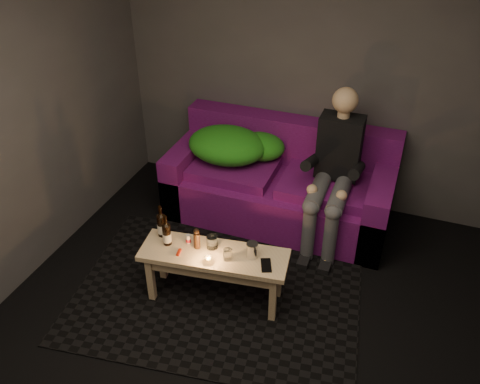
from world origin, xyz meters
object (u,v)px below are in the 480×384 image
at_px(person, 334,168).
at_px(beer_bottle_a, 162,225).
at_px(coffee_table, 214,261).
at_px(beer_bottle_b, 167,234).
at_px(sofa, 281,185).
at_px(steel_cup, 252,250).

xyz_separation_m(person, beer_bottle_a, (-1.12, -1.06, -0.15)).
distance_m(coffee_table, beer_bottle_b, 0.42).
relative_size(person, coffee_table, 1.19).
bearing_deg(beer_bottle_a, beer_bottle_b, -43.19).
distance_m(sofa, steel_cup, 1.25).
xyz_separation_m(sofa, beer_bottle_b, (-0.52, -1.31, 0.24)).
bearing_deg(steel_cup, coffee_table, -167.54).
bearing_deg(sofa, beer_bottle_b, -111.71).
xyz_separation_m(coffee_table, beer_bottle_b, (-0.38, -0.02, 0.18)).
bearing_deg(beer_bottle_b, beer_bottle_a, 136.81).
bearing_deg(coffee_table, steel_cup, 12.46).
bearing_deg(beer_bottle_a, steel_cup, 0.29).
xyz_separation_m(sofa, person, (0.51, -0.17, 0.39)).
bearing_deg(beer_bottle_b, steel_cup, 7.36).
bearing_deg(beer_bottle_b, coffee_table, 3.46).
relative_size(sofa, coffee_table, 1.78).
bearing_deg(steel_cup, person, 70.51).
bearing_deg(steel_cup, beer_bottle_b, -172.64).
relative_size(beer_bottle_a, beer_bottle_b, 1.05).
height_order(person, beer_bottle_b, person).
height_order(coffee_table, beer_bottle_a, beer_bottle_a).
height_order(sofa, steel_cup, sofa).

